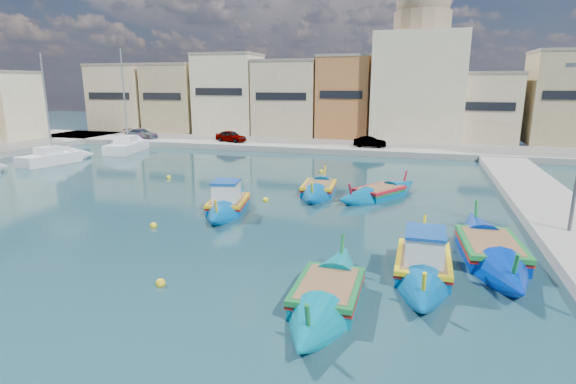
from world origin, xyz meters
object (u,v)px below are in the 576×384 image
at_px(church_block, 419,71).
at_px(luzzu_blue_cabin, 228,205).
at_px(yacht_midnorth, 65,157).
at_px(luzzu_green, 319,190).
at_px(luzzu_cyan_south, 328,295).
at_px(luzzu_cyan_mid, 379,193).
at_px(yacht_north, 134,145).
at_px(luzzu_turquoise_cabin, 423,264).
at_px(luzzu_blue_south, 490,251).

height_order(church_block, luzzu_blue_cabin, church_block).
xyz_separation_m(luzzu_blue_cabin, yacht_midnorth, (-21.23, 10.90, 0.07)).
distance_m(church_block, luzzu_green, 30.00).
bearing_deg(luzzu_cyan_south, yacht_midnorth, 145.01).
height_order(luzzu_cyan_mid, yacht_north, yacht_north).
xyz_separation_m(luzzu_turquoise_cabin, yacht_midnorth, (-31.95, 16.83, 0.07)).
bearing_deg(luzzu_turquoise_cabin, luzzu_blue_south, 41.04).
distance_m(luzzu_turquoise_cabin, luzzu_cyan_south, 4.56).
bearing_deg(luzzu_cyan_south, luzzu_green, 103.70).
bearing_deg(luzzu_green, luzzu_cyan_south, -76.30).
xyz_separation_m(luzzu_cyan_south, yacht_midnorth, (-28.91, 20.24, 0.15)).
xyz_separation_m(church_block, luzzu_cyan_south, (-1.97, -43.04, -8.14)).
xyz_separation_m(luzzu_cyan_mid, yacht_north, (-27.76, 13.90, 0.20)).
xyz_separation_m(luzzu_cyan_mid, luzzu_green, (-3.91, -0.13, 0.01)).
distance_m(luzzu_green, luzzu_cyan_south, 15.15).
bearing_deg(luzzu_cyan_mid, yacht_midnorth, 169.55).
bearing_deg(luzzu_blue_south, yacht_north, 145.25).
relative_size(church_block, luzzu_blue_south, 1.95).
distance_m(church_block, luzzu_turquoise_cabin, 40.46).
xyz_separation_m(luzzu_cyan_south, yacht_north, (-27.44, 28.75, 0.18)).
relative_size(luzzu_turquoise_cabin, luzzu_cyan_south, 1.11).
distance_m(church_block, luzzu_cyan_south, 43.85).
xyz_separation_m(luzzu_turquoise_cabin, luzzu_cyan_south, (-3.03, -3.41, -0.08)).
height_order(luzzu_blue_south, luzzu_cyan_south, luzzu_blue_south).
distance_m(luzzu_blue_cabin, luzzu_blue_south, 13.88).
relative_size(luzzu_cyan_mid, luzzu_cyan_south, 0.96).
bearing_deg(luzzu_blue_cabin, church_block, 74.02).
height_order(luzzu_cyan_mid, luzzu_green, luzzu_green).
relative_size(luzzu_blue_cabin, luzzu_cyan_mid, 1.05).
height_order(luzzu_cyan_south, yacht_midnorth, yacht_midnorth).
relative_size(luzzu_green, yacht_midnorth, 0.74).
bearing_deg(luzzu_blue_cabin, luzzu_cyan_south, -50.56).
bearing_deg(church_block, yacht_midnorth, -143.56).
bearing_deg(luzzu_cyan_mid, luzzu_blue_cabin, -145.48).
xyz_separation_m(luzzu_blue_south, luzzu_cyan_south, (-5.72, -5.75, -0.03)).
distance_m(luzzu_turquoise_cabin, yacht_midnorth, 36.11).
bearing_deg(yacht_midnorth, luzzu_green, -12.30).
height_order(church_block, luzzu_turquoise_cabin, church_block).
xyz_separation_m(luzzu_green, luzzu_blue_south, (9.31, -8.97, 0.03)).
xyz_separation_m(luzzu_turquoise_cabin, luzzu_blue_cabin, (-10.71, 5.93, -0.01)).
height_order(luzzu_green, luzzu_blue_south, luzzu_blue_south).
xyz_separation_m(luzzu_blue_cabin, yacht_north, (-19.75, 19.41, 0.11)).
bearing_deg(yacht_north, luzzu_blue_cabin, -44.49).
bearing_deg(yacht_north, luzzu_cyan_south, -46.34).
bearing_deg(luzzu_green, yacht_north, 149.53).
bearing_deg(luzzu_turquoise_cabin, luzzu_green, 120.35).
height_order(church_block, yacht_midnorth, church_block).
relative_size(luzzu_turquoise_cabin, luzzu_cyan_mid, 1.16).
xyz_separation_m(church_block, yacht_north, (-29.41, -14.29, -7.96)).
relative_size(luzzu_blue_south, luzzu_cyan_south, 1.23).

